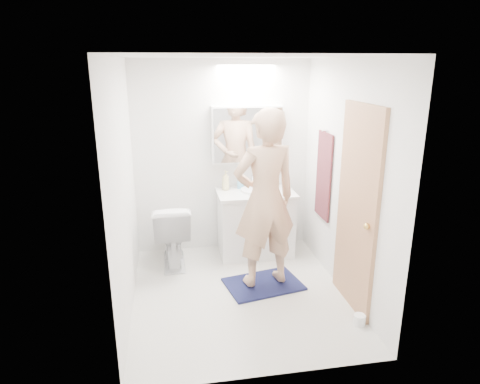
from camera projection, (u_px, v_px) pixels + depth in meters
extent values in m
plane|color=silver|center=(239.00, 294.00, 4.48)|extent=(2.50, 2.50, 0.00)
plane|color=white|center=(239.00, 56.00, 3.78)|extent=(2.50, 2.50, 0.00)
plane|color=white|center=(222.00, 158.00, 5.31)|extent=(2.50, 0.00, 2.50)
plane|color=white|center=(270.00, 234.00, 2.95)|extent=(2.50, 0.00, 2.50)
plane|color=white|center=(123.00, 191.00, 3.95)|extent=(0.00, 2.50, 2.50)
plane|color=white|center=(346.00, 180.00, 4.31)|extent=(0.00, 2.50, 2.50)
cube|color=white|center=(255.00, 224.00, 5.34)|extent=(0.90, 0.55, 0.78)
cube|color=white|center=(256.00, 193.00, 5.22)|extent=(0.95, 0.58, 0.04)
cylinder|color=white|center=(255.00, 190.00, 5.24)|extent=(0.36, 0.36, 0.03)
cylinder|color=silver|center=(252.00, 181.00, 5.40)|extent=(0.02, 0.02, 0.16)
cube|color=white|center=(247.00, 134.00, 5.20)|extent=(0.88, 0.14, 0.70)
cube|color=silver|center=(248.00, 135.00, 5.13)|extent=(0.84, 0.01, 0.66)
imported|color=white|center=(172.00, 233.00, 5.06)|extent=(0.44, 0.77, 0.78)
cube|color=#15133D|center=(263.00, 284.00, 4.65)|extent=(0.89, 0.70, 0.02)
imported|color=tan|center=(265.00, 199.00, 4.36)|extent=(0.76, 0.58, 1.89)
cube|color=tan|center=(357.00, 210.00, 4.04)|extent=(0.04, 0.80, 2.00)
sphere|color=gold|center=(367.00, 226.00, 3.76)|extent=(0.06, 0.06, 0.06)
cube|color=#181136|center=(324.00, 176.00, 4.85)|extent=(0.02, 0.42, 1.00)
cylinder|color=silver|center=(325.00, 131.00, 4.70)|extent=(0.07, 0.02, 0.02)
imported|color=beige|center=(226.00, 180.00, 5.26)|extent=(0.13, 0.13, 0.24)
imported|color=#60A7CF|center=(241.00, 182.00, 5.33)|extent=(0.09, 0.09, 0.17)
imported|color=#3D61B7|center=(269.00, 184.00, 5.38)|extent=(0.10, 0.10, 0.09)
cylinder|color=white|center=(359.00, 320.00, 3.94)|extent=(0.11, 0.11, 0.10)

